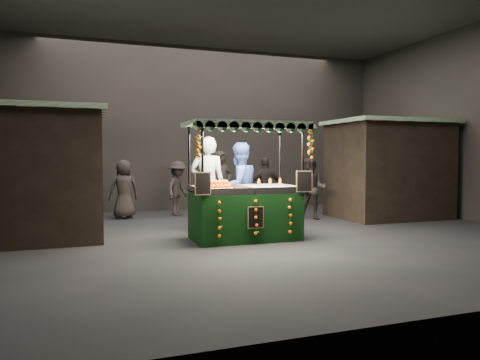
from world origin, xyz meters
name	(u,v)px	position (x,y,z in m)	size (l,w,h in m)	color
ground	(255,236)	(0.00, 0.00, 0.00)	(12.00, 12.00, 0.00)	black
market_hall	(256,70)	(0.00, 0.00, 3.38)	(12.10, 10.10, 5.05)	black
neighbour_stall_left	(25,174)	(-4.40, 1.00, 1.31)	(3.00, 2.20, 2.60)	black
neighbour_stall_right	(388,169)	(4.40, 1.50, 1.31)	(3.00, 2.20, 2.60)	black
juice_stall	(246,203)	(-0.33, -0.31, 0.72)	(2.38, 1.40, 2.30)	black
vendor_grey	(207,185)	(-0.81, 0.77, 1.03)	(0.87, 0.70, 2.07)	gray
vendor_blue	(239,187)	(-0.13, 0.67, 0.97)	(1.12, 0.99, 1.94)	navy
shopper_0	(222,184)	(0.17, 2.95, 0.89)	(0.77, 0.66, 1.78)	black
shopper_1	(311,188)	(2.25, 1.80, 0.81)	(0.99, 0.98, 1.62)	#2A2522
shopper_2	(266,186)	(1.47, 3.00, 0.80)	(0.95, 0.41, 1.61)	#282221
shopper_3	(178,188)	(-0.86, 3.74, 0.75)	(1.04, 1.11, 1.51)	black
shopper_4	(124,189)	(-2.34, 3.59, 0.78)	(0.83, 0.61, 1.55)	black
shopper_5	(359,185)	(4.01, 2.23, 0.82)	(1.45, 1.39, 1.64)	black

